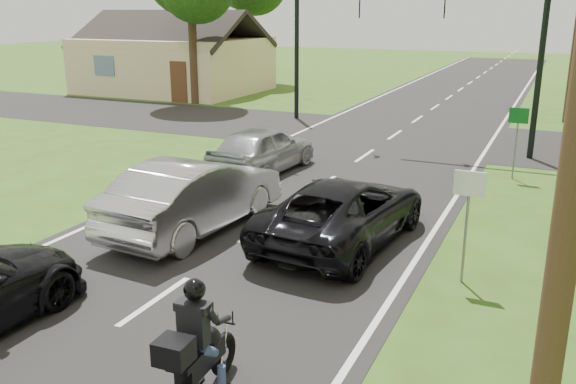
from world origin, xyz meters
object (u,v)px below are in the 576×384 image
object	(u,v)px
motorcycle_rider	(194,358)
sign_white	(468,200)
dark_suv	(343,211)
silver_suv	(262,149)
sign_green	(518,126)
traffic_signal	(484,32)
silver_sedan	(195,194)

from	to	relation	value
motorcycle_rider	sign_white	bearing A→B (deg)	61.50
motorcycle_rider	sign_white	xyz separation A→B (m)	(2.48, 5.14, 0.91)
dark_suv	silver_suv	size ratio (longest dim) A/B	1.16
motorcycle_rider	sign_green	bearing A→B (deg)	75.72
motorcycle_rider	traffic_signal	bearing A→B (deg)	83.29
sign_green	dark_suv	bearing A→B (deg)	-112.46
sign_white	sign_green	world-z (taller)	same
traffic_signal	sign_green	bearing A→B (deg)	-62.62
silver_sedan	silver_suv	world-z (taller)	silver_sedan
dark_suv	traffic_signal	size ratio (longest dim) A/B	0.78
silver_sedan	silver_suv	distance (m)	5.24
silver_sedan	motorcycle_rider	bearing A→B (deg)	126.55
sign_green	silver_suv	bearing A→B (deg)	-161.03
motorcycle_rider	sign_white	world-z (taller)	sign_white
motorcycle_rider	dark_suv	distance (m)	6.16
motorcycle_rider	silver_suv	bearing A→B (deg)	109.73
silver_sedan	sign_green	bearing A→B (deg)	-125.27
dark_suv	silver_sedan	size ratio (longest dim) A/B	1.00
motorcycle_rider	dark_suv	size ratio (longest dim) A/B	0.40
sign_green	motorcycle_rider	bearing A→B (deg)	-101.51
traffic_signal	sign_green	distance (m)	4.24
dark_suv	silver_sedan	distance (m)	3.39
silver_sedan	dark_suv	bearing A→B (deg)	-165.40
silver_sedan	traffic_signal	world-z (taller)	traffic_signal
silver_sedan	sign_white	distance (m)	6.07
dark_suv	sign_white	distance (m)	3.01
silver_suv	traffic_signal	xyz separation A→B (m)	(5.54, 5.46, 3.39)
silver_suv	sign_white	size ratio (longest dim) A/B	2.04
dark_suv	motorcycle_rider	bearing A→B (deg)	97.29
dark_suv	silver_sedan	world-z (taller)	silver_sedan
sign_white	sign_green	bearing A→B (deg)	88.57
silver_suv	sign_white	xyz separation A→B (m)	(6.90, -5.56, 0.85)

